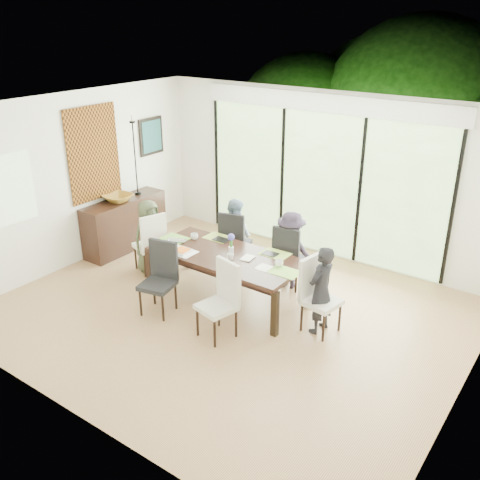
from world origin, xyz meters
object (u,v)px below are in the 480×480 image
Objects in this scene: chair_right_end at (322,296)px; chair_near_right at (216,302)px; cup_c at (279,263)px; person_right_end at (321,290)px; person_far_right at (291,250)px; bowl at (118,198)px; chair_left_end at (149,241)px; sideboard at (125,224)px; person_left_end at (150,236)px; vase at (231,250)px; chair_near_left at (157,280)px; cup_b at (231,257)px; person_far_left at (235,235)px; chair_far_left at (236,239)px; chair_far_right at (291,255)px; cup_a at (194,237)px; laptop at (175,242)px; table_top at (226,256)px.

chair_near_right is at bearing 140.11° from chair_right_end.
person_right_end is at bearing -8.37° from cup_c.
person_far_right is 2.51× the size of bowl.
sideboard is at bearing -91.95° from chair_left_end.
vase is (1.53, 0.05, 0.15)m from person_left_end.
person_right_end reaches higher than chair_left_end.
chair_near_left is 1.03m from cup_b.
person_right_end reaches higher than vase.
person_far_left is 10.40× the size of cup_c.
chair_near_right is 0.85× the size of person_left_end.
cup_b is 2.65m from bowl.
chair_far_left and chair_far_right have the same top height.
bowl is (-2.01, -0.56, 0.44)m from chair_far_left.
person_left_end reaches higher than cup_b.
chair_far_right reaches higher than bowl.
person_right_end is at bearing 140.68° from chair_far_left.
vase reaches higher than cup_c.
bowl is at bearing 136.93° from chair_near_left.
chair_near_right is 0.87m from cup_b.
sideboard is at bearing 169.30° from cup_b.
cup_c is at bearing 24.35° from chair_near_left.
vase is at bearing -7.59° from cup_a.
cup_a is at bearing -7.87° from sideboard.
chair_near_left is at bearing -119.78° from person_left_end.
person_far_left is 1.12m from cup_b.
chair_near_left is 1.31m from person_left_end.
sideboard is (-1.61, 0.49, -0.25)m from laptop.
person_far_right is 1.43m from cup_a.
bowl is (-2.61, 0.39, 0.21)m from cup_b.
person_left_end reaches higher than chair_left_end.
chair_left_end is 8.87× the size of cup_c.
chair_near_right is at bearing -65.56° from cup_b.
cup_a is at bearing 120.95° from chair_left_end.
person_far_left is at bearing -105.68° from person_right_end.
cup_a is (-1.20, 1.02, 0.22)m from chair_near_right.
cup_c is (-0.68, 0.10, 0.14)m from person_right_end.
person_right_end is at bearing 129.85° from person_far_right.
chair_right_end is 2.13m from chair_far_left.
chair_left_end is at bearing 169.62° from chair_near_right.
chair_left_end reaches higher than cup_a.
bowl is at bearing 94.85° from chair_right_end.
laptop is (-1.35, 0.77, 0.19)m from chair_near_right.
chair_far_right is at bearing 108.43° from cup_c.
chair_far_right is at bearing -124.83° from person_right_end.
laptop is 1.66m from cup_c.
laptop is at bearing 101.58° from chair_left_end.
table_top is at bearing 47.74° from chair_near_left.
laptop is 1.67m from bowl.
person_right_end reaches higher than sideboard.
cup_a is (-1.25, -0.70, 0.22)m from chair_far_right.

